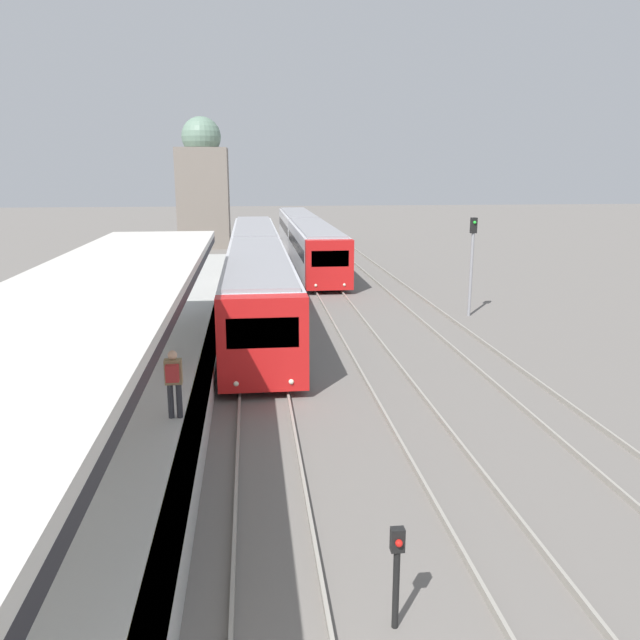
{
  "coord_description": "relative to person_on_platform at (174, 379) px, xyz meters",
  "views": [
    {
      "loc": [
        -0.3,
        -4.76,
        6.59
      ],
      "look_at": [
        2.0,
        15.63,
        1.7
      ],
      "focal_mm": 35.0,
      "sensor_mm": 36.0,
      "label": 1
    }
  ],
  "objects": [
    {
      "name": "platform_canopy",
      "position": [
        -1.52,
        -1.6,
        2.26
      ],
      "size": [
        4.0,
        26.46,
        3.37
      ],
      "color": "beige",
      "rests_on": "station_platform"
    },
    {
      "name": "person_on_platform",
      "position": [
        0.0,
        0.0,
        0.0
      ],
      "size": [
        0.4,
        0.4,
        1.66
      ],
      "color": "#2D2D33",
      "rests_on": "station_platform"
    },
    {
      "name": "train_near",
      "position": [
        2.16,
        19.18,
        -0.08
      ],
      "size": [
        2.7,
        31.9,
        3.21
      ],
      "color": "red",
      "rests_on": "ground_plane"
    },
    {
      "name": "train_far",
      "position": [
        6.15,
        34.05,
        -0.13
      ],
      "size": [
        2.63,
        30.06,
        3.11
      ],
      "color": "red",
      "rests_on": "ground_plane"
    },
    {
      "name": "signal_post_near",
      "position": [
        3.86,
        -6.43,
        -0.83
      ],
      "size": [
        0.2,
        0.21,
        1.64
      ],
      "color": "black",
      "rests_on": "ground_plane"
    },
    {
      "name": "signal_mast_far",
      "position": [
        11.98,
        13.32,
        1.05
      ],
      "size": [
        0.28,
        0.29,
        4.57
      ],
      "color": "gray",
      "rests_on": "ground_plane"
    },
    {
      "name": "distant_domed_building",
      "position": [
        -2.1,
        42.78,
        3.44
      ],
      "size": [
        4.41,
        4.41,
        11.24
      ],
      "color": "slate",
      "rests_on": "ground_plane"
    }
  ]
}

